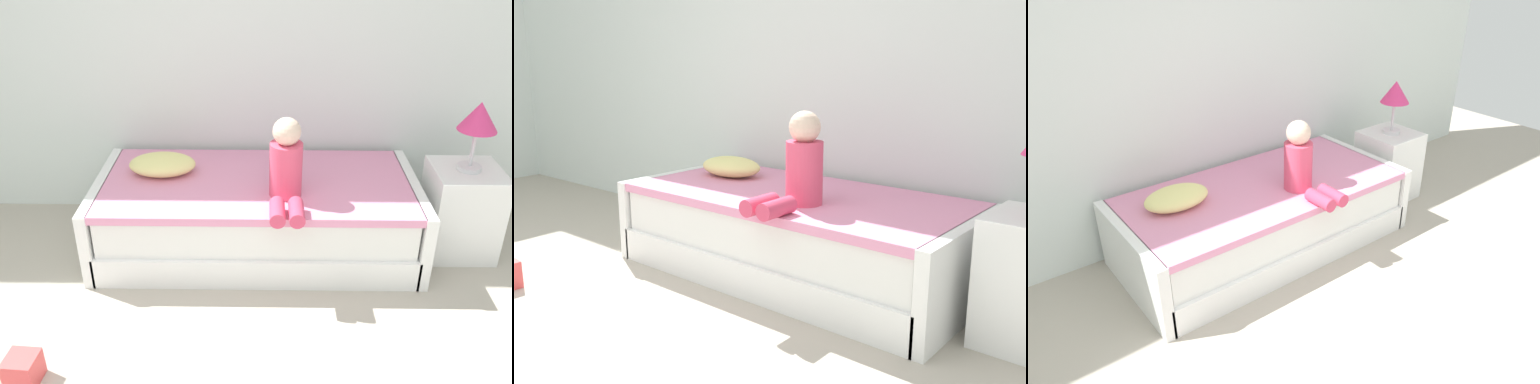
% 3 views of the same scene
% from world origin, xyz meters
% --- Properties ---
extents(wall_rear, '(7.20, 0.10, 2.90)m').
position_xyz_m(wall_rear, '(0.00, 2.60, 1.45)').
color(wall_rear, silver).
rests_on(wall_rear, ground).
extents(bed, '(2.11, 1.00, 0.50)m').
position_xyz_m(bed, '(0.46, 2.00, 0.25)').
color(bed, white).
rests_on(bed, ground).
extents(child_figure, '(0.20, 0.51, 0.50)m').
position_xyz_m(child_figure, '(0.64, 1.77, 0.70)').
color(child_figure, '#E04C6B').
rests_on(child_figure, bed).
extents(pillow, '(0.44, 0.30, 0.13)m').
position_xyz_m(pillow, '(-0.16, 2.10, 0.56)').
color(pillow, '#F2E58C').
rests_on(pillow, bed).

